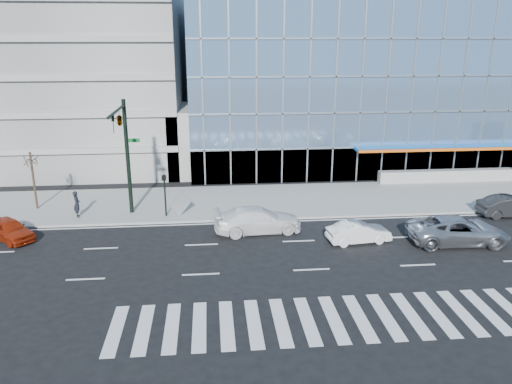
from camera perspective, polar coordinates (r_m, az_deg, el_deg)
The scene contains 15 objects.
ground at distance 31.19m, azimuth 4.89°, elevation -5.61°, with size 160.00×160.00×0.00m, color black.
sidewalk at distance 38.57m, azimuth 2.82°, elevation -0.91°, with size 120.00×8.00×0.15m, color gray.
theatre_building at distance 57.78m, azimuth 14.50°, elevation 12.17°, with size 42.00×26.00×15.00m, color #799EC9.
parking_garage at distance 56.25m, azimuth -21.17°, elevation 14.02°, with size 24.00×24.00×20.00m, color gray.
ramp_block at distance 47.15m, azimuth -6.14°, elevation 6.05°, with size 6.00×8.00×6.00m, color gray.
traffic_signal at distance 33.84m, azimuth -15.06°, elevation 6.59°, with size 1.14×5.74×8.00m.
ped_signal_post at distance 34.81m, azimuth -10.40°, elevation 0.36°, with size 0.30×0.33×3.00m.
street_tree_near at distance 38.84m, azimuth -24.34°, elevation 3.36°, with size 1.10×1.10×4.23m.
silver_suv at distance 32.89m, azimuth 22.11°, elevation -4.08°, with size 2.79×6.04×1.68m, color silver.
white_suv at distance 32.24m, azimuth 0.21°, elevation -3.21°, with size 2.29×5.63×1.63m, color white.
white_sedan at distance 31.33m, azimuth 11.65°, elevation -4.54°, with size 1.37×3.92×1.29m, color white.
dark_sedan at distance 39.31m, azimuth 27.14°, elevation -1.49°, with size 1.56×4.49×1.48m, color black.
red_sedan at distance 34.68m, azimuth -26.43°, elevation -3.83°, with size 1.61×4.01×1.37m, color #99240B.
pedestrian at distance 36.60m, azimuth -19.79°, elevation -1.30°, with size 0.68×0.44×1.86m, color black.
tilted_panel at distance 35.11m, azimuth -8.69°, elevation -1.24°, with size 1.30×0.06×1.30m, color #A0A0A0.
Camera 1 is at (-5.32, -28.26, 12.09)m, focal length 35.00 mm.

